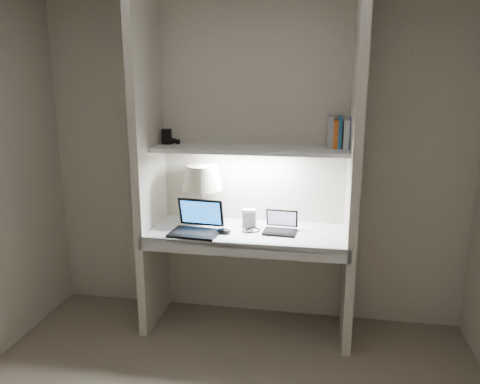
% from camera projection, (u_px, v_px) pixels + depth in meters
% --- Properties ---
extents(back_wall, '(3.20, 0.01, 2.50)m').
position_uv_depth(back_wall, '(253.00, 159.00, 3.55)').
color(back_wall, beige).
rests_on(back_wall, floor).
extents(alcove_panel_left, '(0.06, 0.55, 2.50)m').
position_uv_depth(alcove_panel_left, '(149.00, 162.00, 3.41)').
color(alcove_panel_left, beige).
rests_on(alcove_panel_left, floor).
extents(alcove_panel_right, '(0.06, 0.55, 2.50)m').
position_uv_depth(alcove_panel_right, '(354.00, 169.00, 3.16)').
color(alcove_panel_right, beige).
rests_on(alcove_panel_right, floor).
extents(desk, '(1.40, 0.55, 0.04)m').
position_uv_depth(desk, '(247.00, 233.00, 3.40)').
color(desk, white).
rests_on(desk, alcove_panel_left).
extents(desk_apron, '(1.46, 0.03, 0.10)m').
position_uv_depth(desk_apron, '(241.00, 250.00, 3.16)').
color(desk_apron, silver).
rests_on(desk_apron, desk).
extents(shelf, '(1.40, 0.36, 0.03)m').
position_uv_depth(shelf, '(250.00, 149.00, 3.35)').
color(shelf, silver).
rests_on(shelf, back_wall).
extents(strip_light, '(0.60, 0.04, 0.02)m').
position_uv_depth(strip_light, '(250.00, 153.00, 3.36)').
color(strip_light, white).
rests_on(strip_light, shelf).
extents(table_lamp, '(0.31, 0.31, 0.45)m').
position_uv_depth(table_lamp, '(202.00, 185.00, 3.50)').
color(table_lamp, white).
rests_on(table_lamp, desk).
extents(laptop_main, '(0.36, 0.32, 0.23)m').
position_uv_depth(laptop_main, '(197.00, 225.00, 3.35)').
color(laptop_main, black).
rests_on(laptop_main, desk).
extents(laptop_netbook, '(0.24, 0.22, 0.15)m').
position_uv_depth(laptop_netbook, '(280.00, 227.00, 3.36)').
color(laptop_netbook, black).
rests_on(laptop_netbook, desk).
extents(speaker, '(0.10, 0.07, 0.14)m').
position_uv_depth(speaker, '(249.00, 218.00, 3.46)').
color(speaker, silver).
rests_on(speaker, desk).
extents(mouse, '(0.11, 0.08, 0.04)m').
position_uv_depth(mouse, '(224.00, 231.00, 3.33)').
color(mouse, black).
rests_on(mouse, desk).
extents(cable_coil, '(0.13, 0.13, 0.01)m').
position_uv_depth(cable_coil, '(253.00, 230.00, 3.39)').
color(cable_coil, black).
rests_on(cable_coil, desk).
extents(sticky_note, '(0.08, 0.08, 0.00)m').
position_uv_depth(sticky_note, '(181.00, 227.00, 3.48)').
color(sticky_note, gold).
rests_on(sticky_note, desk).
extents(book_row, '(0.21, 0.15, 0.23)m').
position_uv_depth(book_row, '(342.00, 133.00, 3.29)').
color(book_row, white).
rests_on(book_row, shelf).
extents(shelf_box, '(0.07, 0.05, 0.11)m').
position_uv_depth(shelf_box, '(167.00, 137.00, 3.50)').
color(shelf_box, black).
rests_on(shelf_box, shelf).
extents(shelf_gadget, '(0.13, 0.11, 0.04)m').
position_uv_depth(shelf_gadget, '(171.00, 141.00, 3.52)').
color(shelf_gadget, black).
rests_on(shelf_gadget, shelf).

